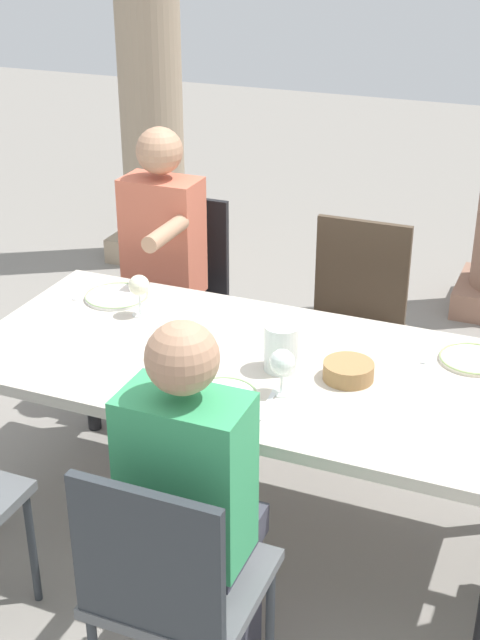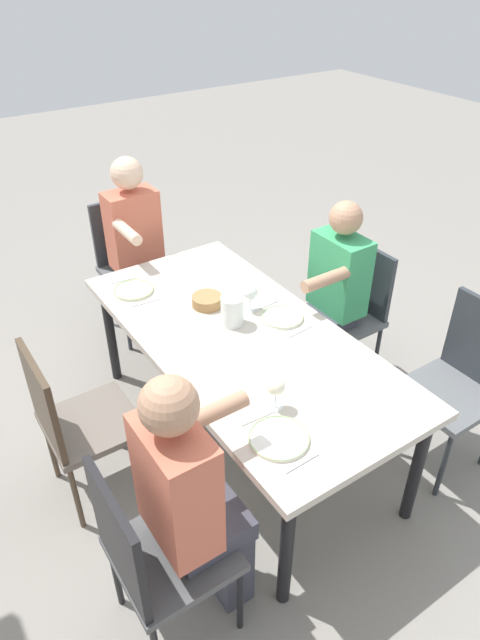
% 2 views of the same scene
% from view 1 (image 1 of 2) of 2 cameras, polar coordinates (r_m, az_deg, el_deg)
% --- Properties ---
extents(ground_plane, '(16.00, 16.00, 0.00)m').
position_cam_1_polar(ground_plane, '(3.47, 0.64, -13.35)').
color(ground_plane, gray).
extents(dining_table, '(2.00, 0.95, 0.74)m').
position_cam_1_polar(dining_table, '(3.09, 0.70, -3.62)').
color(dining_table, beige).
rests_on(dining_table, ground).
extents(chair_west_north, '(0.44, 0.44, 0.94)m').
position_cam_1_polar(chair_west_north, '(4.16, -4.06, 2.17)').
color(chair_west_north, '#4F4F50').
rests_on(chair_west_north, ground).
extents(chair_mid_north, '(0.44, 0.44, 0.93)m').
position_cam_1_polar(chair_mid_north, '(3.88, 7.29, 0.24)').
color(chair_mid_north, '#6A6158').
rests_on(chair_mid_north, ground).
extents(chair_mid_south, '(0.44, 0.44, 0.91)m').
position_cam_1_polar(chair_mid_south, '(2.47, -4.54, -16.61)').
color(chair_mid_south, '#5B5E61').
rests_on(chair_mid_south, ground).
extents(diner_woman_green, '(0.35, 0.49, 1.31)m').
position_cam_1_polar(diner_woman_green, '(3.93, -5.32, 3.44)').
color(diner_woman_green, '#3F3F4C').
rests_on(diner_woman_green, ground).
extents(diner_guest_third, '(0.35, 0.49, 1.25)m').
position_cam_1_polar(diner_guest_third, '(2.51, -2.83, -11.68)').
color(diner_guest_third, '#3F3F4C').
rests_on(diner_guest_third, ground).
extents(stone_column_near, '(0.52, 0.52, 3.08)m').
position_cam_1_polar(stone_column_near, '(5.61, -6.02, 18.77)').
color(stone_column_near, tan).
rests_on(stone_column_near, ground).
extents(plate_0, '(0.25, 0.25, 0.02)m').
position_cam_1_polar(plate_0, '(3.56, -7.99, 1.54)').
color(plate_0, white).
rests_on(plate_0, dining_table).
extents(wine_glass_0, '(0.08, 0.08, 0.16)m').
position_cam_1_polar(wine_glass_0, '(3.36, -6.55, 2.18)').
color(wine_glass_0, white).
rests_on(wine_glass_0, dining_table).
extents(fork_0, '(0.02, 0.17, 0.01)m').
position_cam_1_polar(fork_0, '(3.63, -10.04, 1.82)').
color(fork_0, silver).
rests_on(fork_0, dining_table).
extents(spoon_0, '(0.02, 0.17, 0.01)m').
position_cam_1_polar(spoon_0, '(3.49, -5.84, 1.07)').
color(spoon_0, silver).
rests_on(spoon_0, dining_table).
extents(plate_1, '(0.23, 0.23, 0.02)m').
position_cam_1_polar(plate_1, '(2.83, -1.13, -4.91)').
color(plate_1, white).
rests_on(plate_1, dining_table).
extents(wine_glass_1, '(0.08, 0.08, 0.16)m').
position_cam_1_polar(wine_glass_1, '(2.81, 2.74, -2.78)').
color(wine_glass_1, white).
rests_on(wine_glass_1, dining_table).
extents(fork_1, '(0.03, 0.17, 0.01)m').
position_cam_1_polar(fork_1, '(2.89, -3.87, -4.43)').
color(fork_1, silver).
rests_on(fork_1, dining_table).
extents(spoon_1, '(0.03, 0.17, 0.01)m').
position_cam_1_polar(spoon_1, '(2.79, 1.72, -5.61)').
color(spoon_1, silver).
rests_on(spoon_1, dining_table).
extents(plate_2, '(0.23, 0.23, 0.02)m').
position_cam_1_polar(plate_2, '(3.15, 14.84, -2.47)').
color(plate_2, silver).
rests_on(plate_2, dining_table).
extents(fork_2, '(0.03, 0.17, 0.01)m').
position_cam_1_polar(fork_2, '(3.17, 12.16, -2.10)').
color(fork_2, silver).
rests_on(fork_2, dining_table).
extents(water_pitcher, '(0.12, 0.12, 0.16)m').
position_cam_1_polar(water_pitcher, '(2.97, 2.72, -1.93)').
color(water_pitcher, white).
rests_on(water_pitcher, dining_table).
extents(bread_basket, '(0.17, 0.17, 0.06)m').
position_cam_1_polar(bread_basket, '(2.95, 7.05, -3.26)').
color(bread_basket, '#9E7547').
rests_on(bread_basket, dining_table).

